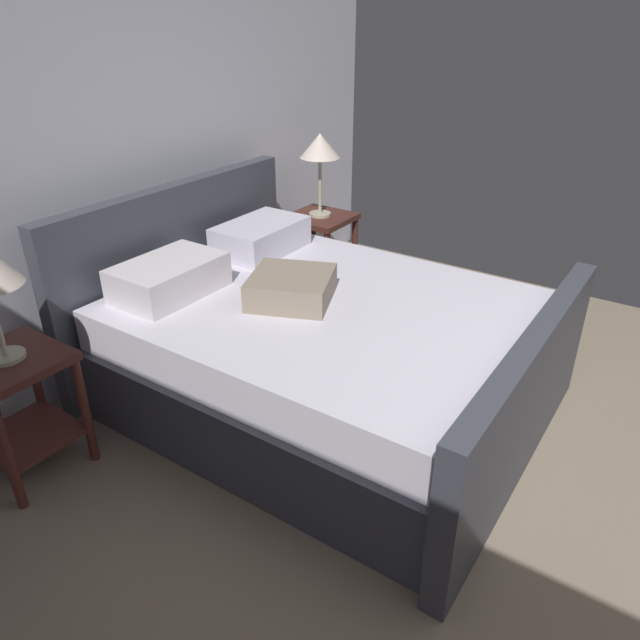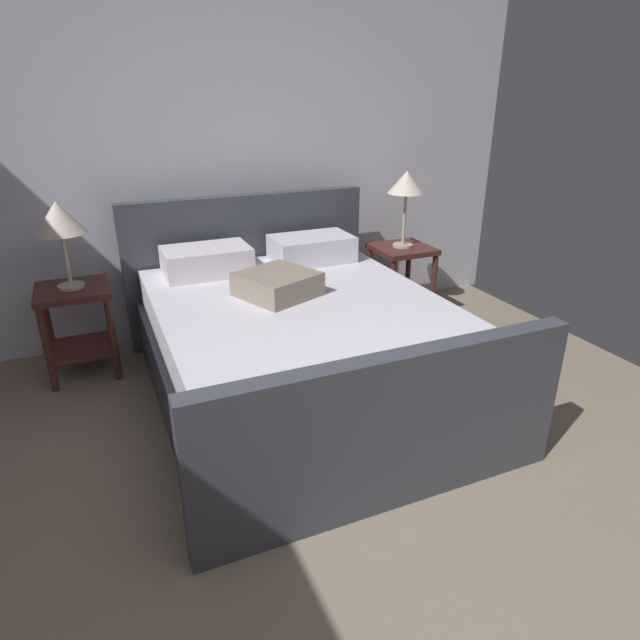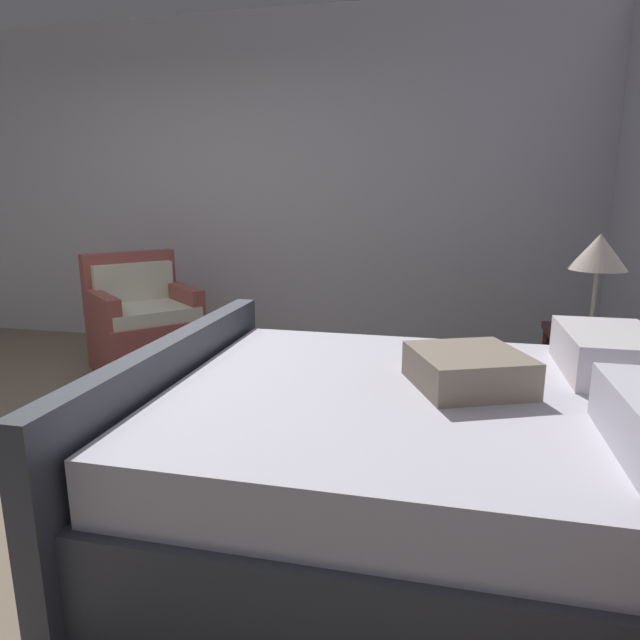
# 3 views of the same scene
# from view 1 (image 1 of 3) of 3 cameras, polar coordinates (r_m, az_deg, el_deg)

# --- Properties ---
(wall_back) EXTENTS (5.00, 0.12, 2.81)m
(wall_back) POSITION_cam_1_polar(r_m,az_deg,el_deg) (3.55, -20.07, 17.44)
(wall_back) COLOR silver
(wall_back) RESTS_ON ground
(bed) EXTENTS (1.79, 2.21, 1.06)m
(bed) POSITION_cam_1_polar(r_m,az_deg,el_deg) (3.18, -0.22, -2.47)
(bed) COLOR #3C3E48
(bed) RESTS_ON ground
(nightstand_right) EXTENTS (0.44, 0.44, 0.60)m
(nightstand_right) POSITION_cam_1_polar(r_m,az_deg,el_deg) (4.48, 0.00, 7.63)
(nightstand_right) COLOR #4C241D
(nightstand_right) RESTS_ON ground
(table_lamp_right) EXTENTS (0.28, 0.28, 0.59)m
(table_lamp_right) POSITION_cam_1_polar(r_m,az_deg,el_deg) (4.30, 0.00, 16.14)
(table_lamp_right) COLOR #B7B293
(table_lamp_right) RESTS_ON nightstand_right
(nightstand_left) EXTENTS (0.44, 0.44, 0.60)m
(nightstand_left) POSITION_cam_1_polar(r_m,az_deg,el_deg) (3.01, -27.07, -6.51)
(nightstand_left) COLOR #4C241D
(nightstand_left) RESTS_ON ground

